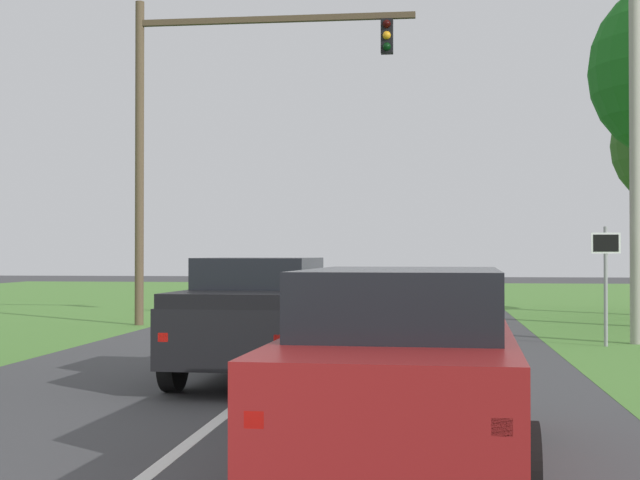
% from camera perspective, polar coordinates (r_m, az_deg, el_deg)
% --- Properties ---
extents(ground_plane, '(120.00, 120.00, 0.00)m').
position_cam_1_polar(ground_plane, '(15.35, -2.55, -8.19)').
color(ground_plane, '#424244').
extents(red_suv_near, '(2.41, 4.95, 1.82)m').
position_cam_1_polar(red_suv_near, '(8.75, 5.08, -7.43)').
color(red_suv_near, maroon).
rests_on(red_suv_near, ground_plane).
extents(pickup_truck_lead, '(2.34, 4.90, 1.90)m').
position_cam_1_polar(pickup_truck_lead, '(14.43, -3.65, -4.81)').
color(pickup_truck_lead, black).
rests_on(pickup_truck_lead, ground_plane).
extents(traffic_light, '(7.62, 0.40, 8.84)m').
position_cam_1_polar(traffic_light, '(25.45, -7.12, 7.81)').
color(traffic_light, brown).
rests_on(traffic_light, ground_plane).
extents(keep_moving_sign, '(0.60, 0.09, 2.53)m').
position_cam_1_polar(keep_moving_sign, '(20.38, 17.18, -1.76)').
color(keep_moving_sign, gray).
rests_on(keep_moving_sign, ground_plane).
extents(utility_pole_right, '(0.28, 0.28, 9.62)m').
position_cam_1_polar(utility_pole_right, '(21.33, 18.87, 6.89)').
color(utility_pole_right, '#9E998E').
rests_on(utility_pole_right, ground_plane).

